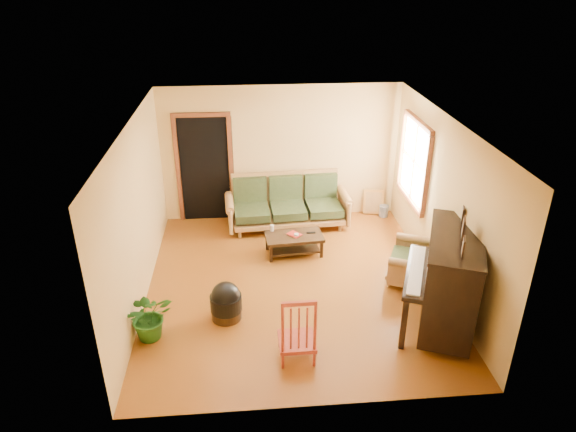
{
  "coord_description": "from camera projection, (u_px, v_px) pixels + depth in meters",
  "views": [
    {
      "loc": [
        -0.67,
        -6.76,
        4.53
      ],
      "look_at": [
        -0.06,
        0.2,
        1.1
      ],
      "focal_mm": 32.0,
      "sensor_mm": 36.0,
      "label": 1
    }
  ],
  "objects": [
    {
      "name": "doorway",
      "position": [
        205.0,
        170.0,
        9.74
      ],
      "size": [
        1.08,
        0.16,
        2.05
      ],
      "primitive_type": "cube",
      "color": "black",
      "rests_on": "floor"
    },
    {
      "name": "remote",
      "position": [
        311.0,
        232.0,
        8.87
      ],
      "size": [
        0.15,
        0.04,
        0.02
      ],
      "primitive_type": "cube",
      "rotation": [
        0.0,
        0.0,
        -0.01
      ],
      "color": "black",
      "rests_on": "coffee_table"
    },
    {
      "name": "armchair",
      "position": [
        413.0,
        256.0,
        8.01
      ],
      "size": [
        1.12,
        1.14,
        0.88
      ],
      "primitive_type": "cube",
      "rotation": [
        0.0,
        0.0,
        -0.42
      ],
      "color": "olive",
      "rests_on": "floor"
    },
    {
      "name": "coffee_table",
      "position": [
        294.0,
        244.0,
        8.87
      ],
      "size": [
        1.02,
        0.62,
        0.36
      ],
      "primitive_type": "cube",
      "rotation": [
        0.0,
        0.0,
        0.09
      ],
      "color": "black",
      "rests_on": "floor"
    },
    {
      "name": "book",
      "position": [
        291.0,
        236.0,
        8.74
      ],
      "size": [
        0.28,
        0.28,
        0.02
      ],
      "primitive_type": "imported",
      "rotation": [
        0.0,
        0.0,
        0.73
      ],
      "color": "#A62016",
      "rests_on": "coffee_table"
    },
    {
      "name": "window",
      "position": [
        414.0,
        162.0,
        8.77
      ],
      "size": [
        0.12,
        1.36,
        1.46
      ],
      "primitive_type": "cube",
      "color": "white",
      "rests_on": "right_wall"
    },
    {
      "name": "floor",
      "position": [
        293.0,
        284.0,
        8.09
      ],
      "size": [
        5.0,
        5.0,
        0.0
      ],
      "primitive_type": "plane",
      "color": "#67330D",
      "rests_on": "ground"
    },
    {
      "name": "glass_jar",
      "position": [
        296.0,
        235.0,
        8.74
      ],
      "size": [
        0.09,
        0.09,
        0.05
      ],
      "primitive_type": "cylinder",
      "rotation": [
        0.0,
        0.0,
        0.2
      ],
      "color": "silver",
      "rests_on": "coffee_table"
    },
    {
      "name": "piano",
      "position": [
        450.0,
        282.0,
        6.89
      ],
      "size": [
        1.45,
        1.81,
        1.39
      ],
      "primitive_type": "cube",
      "rotation": [
        0.0,
        0.0,
        -0.38
      ],
      "color": "black",
      "rests_on": "floor"
    },
    {
      "name": "footstool",
      "position": [
        226.0,
        305.0,
        7.23
      ],
      "size": [
        0.52,
        0.52,
        0.43
      ],
      "primitive_type": "cylinder",
      "rotation": [
        0.0,
        0.0,
        -0.16
      ],
      "color": "black",
      "rests_on": "floor"
    },
    {
      "name": "red_chair",
      "position": [
        297.0,
        325.0,
        6.39
      ],
      "size": [
        0.47,
        0.51,
        0.98
      ],
      "primitive_type": "cube",
      "rotation": [
        0.0,
        0.0,
        0.02
      ],
      "color": "maroon",
      "rests_on": "floor"
    },
    {
      "name": "potted_plant",
      "position": [
        150.0,
        316.0,
        6.8
      ],
      "size": [
        0.75,
        0.7,
        0.69
      ],
      "primitive_type": "imported",
      "rotation": [
        0.0,
        0.0,
        0.32
      ],
      "color": "#1E5217",
      "rests_on": "floor"
    },
    {
      "name": "sofa",
      "position": [
        288.0,
        203.0,
        9.66
      ],
      "size": [
        2.33,
        1.08,
        0.98
      ],
      "primitive_type": "cube",
      "rotation": [
        0.0,
        0.0,
        0.05
      ],
      "color": "olive",
      "rests_on": "floor"
    },
    {
      "name": "candle",
      "position": [
        272.0,
        228.0,
        8.92
      ],
      "size": [
        0.09,
        0.09,
        0.11
      ],
      "primitive_type": "cylinder",
      "rotation": [
        0.0,
        0.0,
        0.37
      ],
      "color": "silver",
      "rests_on": "coffee_table"
    },
    {
      "name": "leaning_frame",
      "position": [
        374.0,
        202.0,
        10.26
      ],
      "size": [
        0.41,
        0.16,
        0.53
      ],
      "primitive_type": "cube",
      "rotation": [
        0.0,
        0.0,
        -0.19
      ],
      "color": "gold",
      "rests_on": "floor"
    },
    {
      "name": "ceramic_crock",
      "position": [
        384.0,
        211.0,
        10.22
      ],
      "size": [
        0.2,
        0.2,
        0.23
      ],
      "primitive_type": "cylinder",
      "rotation": [
        0.0,
        0.0,
        -0.08
      ],
      "color": "#2E4F8C",
      "rests_on": "floor"
    }
  ]
}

